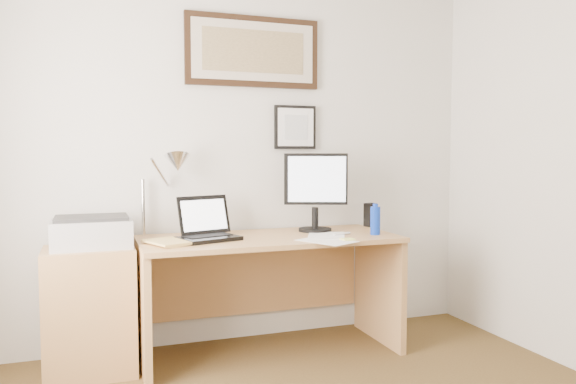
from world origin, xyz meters
name	(u,v)px	position (x,y,z in m)	size (l,w,h in m)	color
wall_back	(231,156)	(0.00, 2.00, 1.25)	(3.50, 0.02, 2.50)	silver
side_cabinet	(90,311)	(-0.92, 1.68, 0.36)	(0.50, 0.40, 0.73)	#AA7A47
water_bottle	(375,221)	(0.81, 1.48, 0.84)	(0.06, 0.06, 0.18)	#0E33B7
bottle_cap	(375,205)	(0.81, 1.48, 0.94)	(0.03, 0.03, 0.02)	#0E33B7
speaker	(370,215)	(0.98, 1.85, 0.83)	(0.07, 0.06, 0.17)	black
paper_sheet_a	(327,241)	(0.42, 1.34, 0.75)	(0.23, 0.32, 0.00)	white
paper_sheet_b	(326,235)	(0.50, 1.53, 0.75)	(0.23, 0.32, 0.00)	white
sticky_pad	(348,239)	(0.54, 1.32, 0.76)	(0.07, 0.07, 0.01)	#FBFF78
marker_pen	(342,234)	(0.60, 1.52, 0.76)	(0.02, 0.02, 0.14)	white
book	(153,244)	(-0.58, 1.50, 0.76)	(0.20, 0.28, 0.02)	#DDBB68
desk	(265,271)	(0.15, 1.72, 0.51)	(1.60, 0.70, 0.75)	#AA7A47
laptop	(207,230)	(-0.24, 1.65, 0.81)	(0.40, 0.39, 0.26)	black
lcd_monitor	(316,188)	(0.51, 1.74, 1.04)	(0.41, 0.22, 0.52)	black
printer	(92,232)	(-0.90, 1.71, 0.82)	(0.44, 0.34, 0.18)	#AAAAAD
desk_lamp	(174,167)	(-0.41, 1.81, 1.19)	(0.29, 0.27, 0.53)	silver
picture_large	(253,52)	(0.15, 1.97, 1.95)	(0.92, 0.04, 0.47)	black
picture_small	(295,127)	(0.45, 1.97, 1.45)	(0.30, 0.03, 0.30)	black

